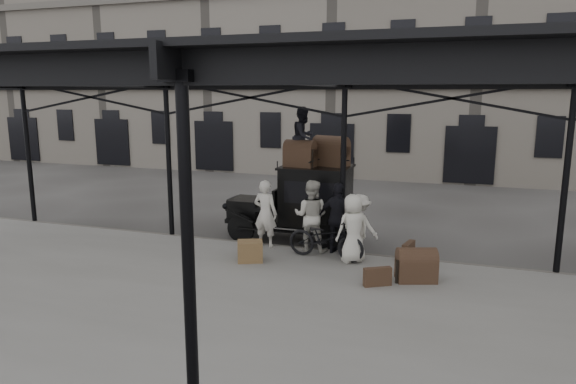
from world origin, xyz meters
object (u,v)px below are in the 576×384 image
Objects in this scene: taxi at (305,200)px; bicycle at (326,238)px; steamer_trunk_platform at (416,267)px; steamer_trunk_roof_near at (300,156)px; porter_left at (265,214)px; porter_official at (338,218)px.

taxi reaches higher than bicycle.
bicycle is (1.07, -1.80, -0.54)m from taxi.
steamer_trunk_roof_near is at bearing 126.18° from steamer_trunk_platform.
porter_left is 2.15× the size of steamer_trunk_roof_near.
taxi is 4.38× the size of steamer_trunk_roof_near.
porter_official is at bearing 128.01° from steamer_trunk_platform.
steamer_trunk_roof_near is 4.62m from steamer_trunk_platform.
porter_official is at bearing -31.55° from steamer_trunk_roof_near.
porter_official reaches higher than porter_left.
taxi reaches higher than porter_official.
porter_official is 2.21m from steamer_trunk_roof_near.
porter_left is 4.28m from steamer_trunk_platform.
taxi is at bearing -38.65° from porter_official.
bicycle is 2.35× the size of steamer_trunk_roof_near.
porter_official reaches higher than bicycle.
steamer_trunk_roof_near is at bearing 43.70° from bicycle.
bicycle is 2.66m from steamer_trunk_roof_near.
taxi is 1.50m from porter_left.
steamer_trunk_roof_near is 0.99× the size of steamer_trunk_platform.
bicycle is at bearing 170.77° from porter_left.
taxi is 4.34× the size of steamer_trunk_platform.
porter_left is at bearing -118.36° from taxi.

